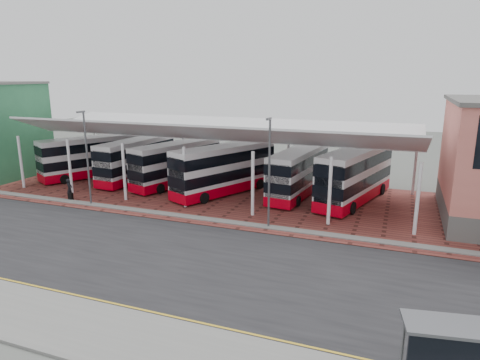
{
  "coord_description": "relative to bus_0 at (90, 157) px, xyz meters",
  "views": [
    {
      "loc": [
        10.6,
        -22.16,
        10.93
      ],
      "look_at": [
        -1.39,
        9.34,
        2.62
      ],
      "focal_mm": 32.0,
      "sensor_mm": 36.0,
      "label": 1
    }
  ],
  "objects": [
    {
      "name": "bus_3",
      "position": [
        16.2,
        -1.04,
        0.08
      ],
      "size": [
        6.96,
        11.03,
        4.53
      ],
      "rotation": [
        0.0,
        0.0,
        -0.44
      ],
      "color": "silver",
      "rests_on": "forecourt"
    },
    {
      "name": "bus_4",
      "position": [
        22.84,
        0.75,
        -0.05
      ],
      "size": [
        3.54,
        10.58,
        4.28
      ],
      "rotation": [
        0.0,
        0.0,
        -0.11
      ],
      "color": "silver",
      "rests_on": "forecourt"
    },
    {
      "name": "yellow_line_far",
      "position": [
        20.79,
        -21.36,
        -2.21
      ],
      "size": [
        120.0,
        0.12,
        0.01
      ],
      "primitive_type": "cube",
      "color": "gold",
      "rests_on": "road"
    },
    {
      "name": "lamp_east",
      "position": [
        22.79,
        -8.39,
        2.13
      ],
      "size": [
        0.16,
        0.9,
        8.07
      ],
      "color": "#515358",
      "rests_on": "ground"
    },
    {
      "name": "sidewalk",
      "position": [
        20.79,
        -23.66,
        -2.16
      ],
      "size": [
        120.0,
        4.0,
        0.14
      ],
      "primitive_type": "cube",
      "color": "slate",
      "rests_on": "ground"
    },
    {
      "name": "forecourt",
      "position": [
        22.79,
        -1.66,
        -2.2
      ],
      "size": [
        72.0,
        16.0,
        0.06
      ],
      "primitive_type": "cube",
      "color": "brown",
      "rests_on": "ground"
    },
    {
      "name": "yellow_line_near",
      "position": [
        20.79,
        -21.66,
        -2.21
      ],
      "size": [
        120.0,
        0.12,
        0.01
      ],
      "primitive_type": "cube",
      "color": "gold",
      "rests_on": "road"
    },
    {
      "name": "north_kerb",
      "position": [
        20.79,
        -8.46,
        -2.16
      ],
      "size": [
        120.0,
        0.8,
        0.14
      ],
      "primitive_type": "cube",
      "color": "slate",
      "rests_on": "ground"
    },
    {
      "name": "lamp_west",
      "position": [
        6.79,
        -8.39,
        2.13
      ],
      "size": [
        0.16,
        0.9,
        8.07
      ],
      "color": "#515358",
      "rests_on": "ground"
    },
    {
      "name": "pedestrian",
      "position": [
        4.06,
        -7.82,
        -1.23
      ],
      "size": [
        0.67,
        0.8,
        1.89
      ],
      "primitive_type": "imported",
      "rotation": [
        0.0,
        0.0,
        1.93
      ],
      "color": "black",
      "rests_on": "forecourt"
    },
    {
      "name": "bus_1",
      "position": [
        5.48,
        0.61,
        -0.03
      ],
      "size": [
        3.17,
        10.64,
        4.32
      ],
      "rotation": [
        0.0,
        0.0,
        -0.07
      ],
      "color": "silver",
      "rests_on": "forecourt"
    },
    {
      "name": "bus_5",
      "position": [
        27.9,
        0.64,
        0.15
      ],
      "size": [
        5.51,
        11.63,
        4.67
      ],
      "rotation": [
        0.0,
        0.0,
        -0.27
      ],
      "color": "silver",
      "rests_on": "forecourt"
    },
    {
      "name": "bus_0",
      "position": [
        0.0,
        0.0,
        0.0
      ],
      "size": [
        7.1,
        10.53,
        4.38
      ],
      "rotation": [
        0.0,
        0.0,
        -0.48
      ],
      "color": "silver",
      "rests_on": "forecourt"
    },
    {
      "name": "canopy",
      "position": [
        14.79,
        -0.73,
        3.56
      ],
      "size": [
        37.0,
        11.63,
        7.07
      ],
      "color": "white",
      "rests_on": "ground"
    },
    {
      "name": "ground",
      "position": [
        20.79,
        -14.66,
        -2.23
      ],
      "size": [
        140.0,
        140.0,
        0.0
      ],
      "primitive_type": "plane",
      "color": "#51544F"
    },
    {
      "name": "suitcase",
      "position": [
        4.25,
        -7.98,
        -1.84
      ],
      "size": [
        0.39,
        0.28,
        0.67
      ],
      "primitive_type": "cube",
      "color": "black",
      "rests_on": "forecourt"
    },
    {
      "name": "bus_shelter",
      "position": [
        33.89,
        -22.55,
        -0.46
      ],
      "size": [
        3.47,
        2.04,
        2.63
      ],
      "rotation": [
        0.0,
        0.0,
        0.17
      ],
      "color": "black",
      "rests_on": "sidewalk"
    },
    {
      "name": "road",
      "position": [
        20.79,
        -15.66,
        -2.22
      ],
      "size": [
        120.0,
        14.0,
        0.02
      ],
      "primitive_type": "cube",
      "color": "black",
      "rests_on": "ground"
    },
    {
      "name": "bus_2",
      "position": [
        10.45,
        0.27,
        -0.04
      ],
      "size": [
        5.43,
        10.67,
        4.3
      ],
      "rotation": [
        0.0,
        0.0,
        -0.31
      ],
      "color": "silver",
      "rests_on": "forecourt"
    }
  ]
}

